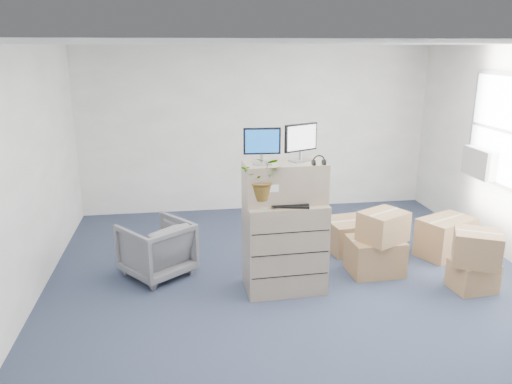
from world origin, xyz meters
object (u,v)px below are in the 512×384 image
at_px(monitor_right, 301,140).
at_px(water_bottle, 288,190).
at_px(potted_plant, 263,183).
at_px(filing_cabinet_lower, 284,246).
at_px(monitor_left, 262,144).
at_px(keyboard, 288,205).
at_px(office_chair, 157,246).

distance_m(monitor_right, water_bottle, 0.59).
height_order(monitor_right, potted_plant, monitor_right).
bearing_deg(filing_cabinet_lower, monitor_right, 18.98).
distance_m(monitor_left, monitor_right, 0.45).
height_order(filing_cabinet_lower, monitor_left, monitor_left).
height_order(monitor_left, keyboard, monitor_left).
relative_size(filing_cabinet_lower, keyboard, 2.26).
relative_size(monitor_left, water_bottle, 1.66).
bearing_deg(potted_plant, keyboard, -4.81).
bearing_deg(office_chair, filing_cabinet_lower, 120.49).
xyz_separation_m(water_bottle, potted_plant, (-0.32, -0.19, 0.14)).
distance_m(water_bottle, potted_plant, 0.40).
bearing_deg(potted_plant, filing_cabinet_lower, 19.51).
bearing_deg(potted_plant, water_bottle, 30.49).
bearing_deg(monitor_right, monitor_left, 163.00).
bearing_deg(monitor_left, keyboard, -22.18).
bearing_deg(water_bottle, potted_plant, -149.51).
xyz_separation_m(filing_cabinet_lower, monitor_left, (-0.27, 0.01, 1.22)).
relative_size(filing_cabinet_lower, water_bottle, 4.35).
height_order(monitor_right, keyboard, monitor_right).
relative_size(filing_cabinet_lower, potted_plant, 1.75).
relative_size(filing_cabinet_lower, monitor_right, 2.49).
bearing_deg(monitor_right, filing_cabinet_lower, 176.14).
bearing_deg(water_bottle, keyboard, -100.46).
distance_m(potted_plant, office_chair, 1.70).
bearing_deg(keyboard, water_bottle, 92.43).
bearing_deg(keyboard, monitor_right, 60.32).
bearing_deg(water_bottle, monitor_left, -164.96).
relative_size(monitor_left, potted_plant, 0.67).
bearing_deg(monitor_right, office_chair, 137.36).
relative_size(keyboard, office_chair, 0.62).
distance_m(monitor_right, office_chair, 2.24).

